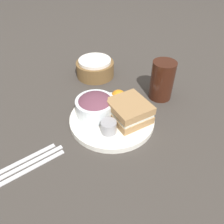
# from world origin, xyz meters

# --- Properties ---
(ground_plane) EXTENTS (4.00, 4.00, 0.00)m
(ground_plane) POSITION_xyz_m (0.00, 0.00, 0.00)
(ground_plane) COLOR #3D3833
(plate) EXTENTS (0.27, 0.27, 0.02)m
(plate) POSITION_xyz_m (0.00, 0.00, 0.01)
(plate) COLOR white
(plate) RESTS_ON ground_plane
(sandwich) EXTENTS (0.14, 0.14, 0.06)m
(sandwich) POSITION_xyz_m (0.05, -0.02, 0.05)
(sandwich) COLOR #A37A4C
(sandwich) RESTS_ON plate
(salad_bowl) EXTENTS (0.12, 0.12, 0.07)m
(salad_bowl) POSITION_xyz_m (-0.05, 0.03, 0.05)
(salad_bowl) COLOR white
(salad_bowl) RESTS_ON plate
(dressing_cup) EXTENTS (0.05, 0.05, 0.04)m
(dressing_cup) POSITION_xyz_m (-0.02, -0.06, 0.04)
(dressing_cup) COLOR #99999E
(dressing_cup) RESTS_ON plate
(orange_wedge) EXTENTS (0.05, 0.05, 0.05)m
(orange_wedge) POSITION_xyz_m (0.04, 0.06, 0.04)
(orange_wedge) COLOR orange
(orange_wedge) RESTS_ON plate
(drink_glass) EXTENTS (0.08, 0.08, 0.14)m
(drink_glass) POSITION_xyz_m (0.20, 0.09, 0.07)
(drink_glass) COLOR #38190F
(drink_glass) RESTS_ON ground_plane
(bread_basket) EXTENTS (0.15, 0.15, 0.07)m
(bread_basket) POSITION_xyz_m (-0.01, 0.29, 0.03)
(bread_basket) COLOR brown
(bread_basket) RESTS_ON ground_plane
(fork) EXTENTS (0.18, 0.09, 0.01)m
(fork) POSITION_xyz_m (-0.24, -0.13, 0.00)
(fork) COLOR silver
(fork) RESTS_ON ground_plane
(knife) EXTENTS (0.19, 0.09, 0.01)m
(knife) POSITION_xyz_m (-0.25, -0.11, 0.00)
(knife) COLOR silver
(knife) RESTS_ON ground_plane
(spoon) EXTENTS (0.16, 0.08, 0.01)m
(spoon) POSITION_xyz_m (-0.26, -0.10, 0.00)
(spoon) COLOR silver
(spoon) RESTS_ON ground_plane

